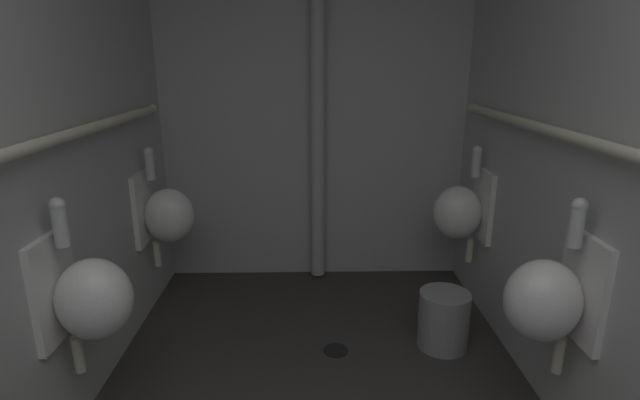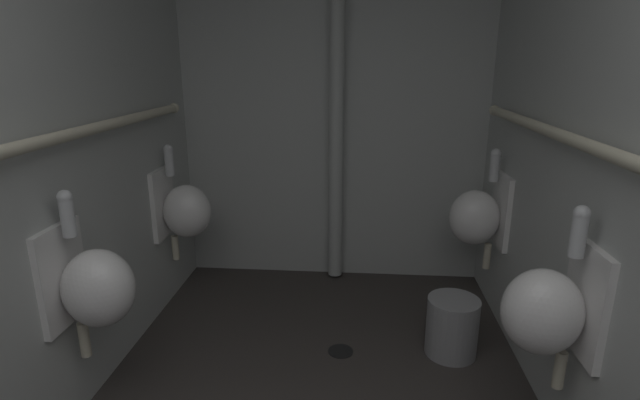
{
  "view_description": "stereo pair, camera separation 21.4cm",
  "coord_description": "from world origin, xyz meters",
  "px_view_note": "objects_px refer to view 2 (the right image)",
  "views": [
    {
      "loc": [
        -0.03,
        -0.06,
        1.55
      ],
      "look_at": [
        0.02,
        1.99,
        0.95
      ],
      "focal_mm": 26.97,
      "sensor_mm": 36.0,
      "label": 1
    },
    {
      "loc": [
        0.19,
        -0.06,
        1.55
      ],
      "look_at": [
        0.02,
        1.99,
        0.95
      ],
      "focal_mm": 26.97,
      "sensor_mm": 36.0,
      "label": 2
    }
  ],
  "objects_px": {
    "urinal_left_far": "(184,209)",
    "standpipe_back_wall": "(337,91)",
    "urinal_left_mid": "(93,285)",
    "urinal_right_mid": "(548,309)",
    "waste_bin": "(452,326)",
    "floor_drain": "(341,351)",
    "urinal_right_far": "(478,216)"
  },
  "relations": [
    {
      "from": "urinal_right_mid",
      "to": "standpipe_back_wall",
      "type": "relative_size",
      "value": 0.28
    },
    {
      "from": "urinal_left_far",
      "to": "urinal_right_far",
      "type": "bearing_deg",
      "value": 0.74
    },
    {
      "from": "urinal_left_mid",
      "to": "urinal_right_mid",
      "type": "distance_m",
      "value": 1.83
    },
    {
      "from": "urinal_right_mid",
      "to": "waste_bin",
      "type": "height_order",
      "value": "urinal_right_mid"
    },
    {
      "from": "urinal_right_far",
      "to": "standpipe_back_wall",
      "type": "height_order",
      "value": "standpipe_back_wall"
    },
    {
      "from": "urinal_left_far",
      "to": "standpipe_back_wall",
      "type": "height_order",
      "value": "standpipe_back_wall"
    },
    {
      "from": "urinal_left_far",
      "to": "waste_bin",
      "type": "height_order",
      "value": "urinal_left_far"
    },
    {
      "from": "urinal_left_mid",
      "to": "waste_bin",
      "type": "bearing_deg",
      "value": 20.81
    },
    {
      "from": "urinal_right_far",
      "to": "waste_bin",
      "type": "relative_size",
      "value": 2.33
    },
    {
      "from": "standpipe_back_wall",
      "to": "waste_bin",
      "type": "bearing_deg",
      "value": -53.09
    },
    {
      "from": "urinal_left_far",
      "to": "urinal_right_mid",
      "type": "distance_m",
      "value": 2.14
    },
    {
      "from": "floor_drain",
      "to": "waste_bin",
      "type": "relative_size",
      "value": 0.43
    },
    {
      "from": "urinal_right_far",
      "to": "standpipe_back_wall",
      "type": "xyz_separation_m",
      "value": [
        -0.89,
        0.44,
        0.71
      ]
    },
    {
      "from": "urinal_right_mid",
      "to": "floor_drain",
      "type": "xyz_separation_m",
      "value": [
        -0.81,
        0.62,
        -0.64
      ]
    },
    {
      "from": "urinal_left_mid",
      "to": "waste_bin",
      "type": "height_order",
      "value": "urinal_left_mid"
    },
    {
      "from": "standpipe_back_wall",
      "to": "waste_bin",
      "type": "xyz_separation_m",
      "value": [
        0.69,
        -0.91,
        -1.2
      ]
    },
    {
      "from": "urinal_left_mid",
      "to": "urinal_right_mid",
      "type": "height_order",
      "value": "same"
    },
    {
      "from": "urinal_right_mid",
      "to": "waste_bin",
      "type": "distance_m",
      "value": 0.85
    },
    {
      "from": "standpipe_back_wall",
      "to": "waste_bin",
      "type": "relative_size",
      "value": 8.24
    },
    {
      "from": "urinal_right_far",
      "to": "floor_drain",
      "type": "relative_size",
      "value": 5.39
    },
    {
      "from": "waste_bin",
      "to": "urinal_left_mid",
      "type": "bearing_deg",
      "value": -159.19
    },
    {
      "from": "urinal_left_far",
      "to": "standpipe_back_wall",
      "type": "xyz_separation_m",
      "value": [
        0.94,
        0.46,
        0.71
      ]
    },
    {
      "from": "floor_drain",
      "to": "urinal_left_mid",
      "type": "bearing_deg",
      "value": -150.62
    },
    {
      "from": "floor_drain",
      "to": "urinal_right_far",
      "type": "bearing_deg",
      "value": 32.7
    },
    {
      "from": "urinal_right_mid",
      "to": "floor_drain",
      "type": "height_order",
      "value": "urinal_right_mid"
    },
    {
      "from": "urinal_left_mid",
      "to": "standpipe_back_wall",
      "type": "bearing_deg",
      "value": 58.45
    },
    {
      "from": "urinal_left_far",
      "to": "urinal_right_mid",
      "type": "height_order",
      "value": "same"
    },
    {
      "from": "urinal_left_mid",
      "to": "urinal_left_far",
      "type": "relative_size",
      "value": 1.0
    },
    {
      "from": "floor_drain",
      "to": "urinal_left_far",
      "type": "bearing_deg",
      "value": 154.21
    },
    {
      "from": "floor_drain",
      "to": "standpipe_back_wall",
      "type": "bearing_deg",
      "value": 94.96
    },
    {
      "from": "standpipe_back_wall",
      "to": "floor_drain",
      "type": "relative_size",
      "value": 19.05
    },
    {
      "from": "floor_drain",
      "to": "waste_bin",
      "type": "bearing_deg",
      "value": 3.98
    }
  ]
}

